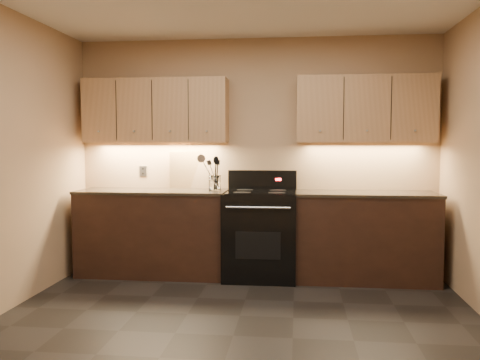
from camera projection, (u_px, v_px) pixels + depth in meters
name	position (u px, v px, depth m)	size (l,w,h in m)	color
floor	(233.00, 336.00, 3.80)	(4.00, 4.00, 0.00)	black
wall_back	(256.00, 156.00, 5.69)	(4.00, 0.04, 2.60)	tan
counter_left	(153.00, 232.00, 5.58)	(1.62, 0.62, 0.93)	black
counter_right	(365.00, 236.00, 5.32)	(1.46, 0.62, 0.93)	black
stove	(260.00, 233.00, 5.42)	(0.76, 0.68, 1.14)	black
upper_cab_left	(156.00, 111.00, 5.63)	(1.60, 0.30, 0.70)	tan
upper_cab_right	(365.00, 109.00, 5.37)	(1.44, 0.30, 0.70)	tan
outlet_plate	(143.00, 171.00, 5.84)	(0.09, 0.01, 0.12)	#B2B5BA
utensil_crock	(215.00, 183.00, 5.49)	(0.14, 0.14, 0.16)	white
cutting_board	(184.00, 170.00, 5.76)	(0.34, 0.02, 0.42)	tan
black_spoon	(215.00, 173.00, 5.50)	(0.06, 0.06, 0.35)	black
black_turner	(216.00, 174.00, 5.48)	(0.08, 0.08, 0.33)	black
steel_spatula	(218.00, 173.00, 5.50)	(0.08, 0.08, 0.34)	silver
steel_skimmer	(218.00, 170.00, 5.47)	(0.09, 0.09, 0.40)	silver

